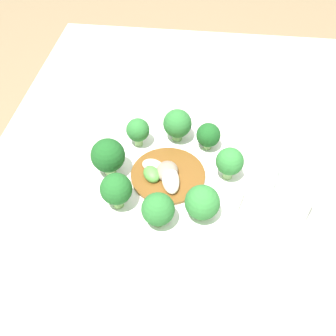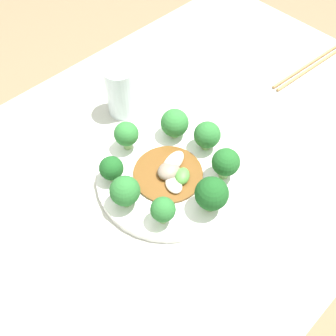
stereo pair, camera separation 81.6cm
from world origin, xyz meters
TOP-DOWN VIEW (x-y plane):
  - table at (0.00, 0.00)m, footprint 1.13×0.73m
  - plate at (-0.04, -0.03)m, footprint 0.26×0.26m
  - broccoli_west at (-0.13, -0.02)m, footprint 0.05×0.05m
  - broccoli_southwest at (-0.11, -0.09)m, footprint 0.04×0.04m
  - broccoli_south at (-0.03, -0.13)m, footprint 0.06×0.06m
  - broccoli_southeast at (0.03, -0.10)m, footprint 0.05×0.05m
  - broccoli_northeast at (0.04, 0.03)m, footprint 0.05×0.05m
  - broccoli_northwest at (-0.11, 0.04)m, footprint 0.04×0.04m
  - broccoli_east at (0.06, -0.03)m, footprint 0.05×0.05m
  - broccoli_north at (-0.05, 0.07)m, footprint 0.05×0.05m
  - stirfry_center at (-0.03, -0.03)m, footprint 0.13×0.13m
  - drinking_glass at (0.02, 0.17)m, footprint 0.06×0.06m

SIDE VIEW (x-z plane):
  - table at x=0.00m, z-range 0.00..0.70m
  - plate at x=-0.04m, z-range 0.70..0.72m
  - stirfry_center at x=-0.03m, z-range 0.71..0.74m
  - broccoli_northwest at x=-0.11m, z-range 0.72..0.77m
  - broccoli_northeast at x=0.04m, z-range 0.72..0.78m
  - broccoli_southwest at x=-0.11m, z-range 0.72..0.78m
  - broccoli_east at x=0.06m, z-range 0.72..0.78m
  - broccoli_north at x=-0.05m, z-range 0.72..0.78m
  - broccoli_west at x=-0.13m, z-range 0.72..0.78m
  - broccoli_southeast at x=0.03m, z-range 0.72..0.79m
  - drinking_glass at x=0.02m, z-range 0.70..0.81m
  - broccoli_south at x=-0.03m, z-range 0.72..0.79m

